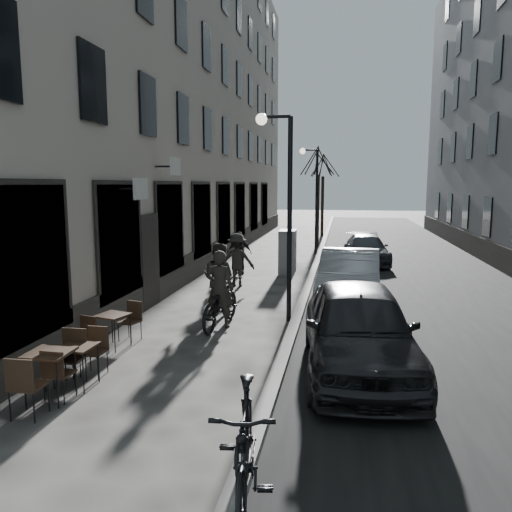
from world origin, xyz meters
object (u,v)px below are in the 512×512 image
(bistro_set_c, at_px, (113,327))
(moped, at_px, (245,452))
(tree_near, at_px, (318,160))
(utility_cabinet, at_px, (288,252))
(car_far, at_px, (366,249))
(car_mid, at_px, (349,278))
(pedestrian_near, at_px, (219,278))
(bicycle, at_px, (220,304))
(pedestrian_mid, at_px, (237,260))
(bistro_set_b, at_px, (78,362))
(streetlamp_near, at_px, (283,194))
(tree_far, at_px, (323,164))
(bistro_set_a, at_px, (50,371))
(pedestrian_far, at_px, (239,253))
(car_near, at_px, (358,328))
(streetlamp_far, at_px, (313,189))

(bistro_set_c, bearing_deg, moped, -36.34)
(tree_near, distance_m, utility_cabinet, 9.05)
(car_far, relative_size, moped, 1.89)
(utility_cabinet, bearing_deg, bistro_set_c, -106.29)
(bistro_set_c, xyz_separation_m, car_far, (5.70, 12.44, 0.17))
(car_mid, height_order, car_far, car_mid)
(pedestrian_near, bearing_deg, bicycle, 121.47)
(utility_cabinet, distance_m, pedestrian_mid, 3.15)
(bicycle, bearing_deg, bistro_set_b, 75.55)
(streetlamp_near, xyz_separation_m, tree_far, (0.07, 21.00, 1.50))
(tree_near, bearing_deg, bistro_set_a, -98.75)
(pedestrian_far, distance_m, moped, 14.03)
(car_mid, relative_size, moped, 2.10)
(tree_far, distance_m, utility_cabinet, 14.70)
(streetlamp_near, relative_size, pedestrian_mid, 2.86)
(car_near, bearing_deg, moped, -111.47)
(streetlamp_far, bearing_deg, moped, -88.46)
(bistro_set_a, height_order, pedestrian_far, pedestrian_far)
(streetlamp_near, height_order, car_near, streetlamp_near)
(tree_near, bearing_deg, pedestrian_mid, -100.68)
(car_near, bearing_deg, pedestrian_mid, 113.04)
(bicycle, relative_size, pedestrian_far, 1.34)
(tree_far, relative_size, bistro_set_c, 3.81)
(tree_far, height_order, bistro_set_b, tree_far)
(car_near, distance_m, moped, 4.43)
(pedestrian_far, bearing_deg, streetlamp_far, 64.60)
(car_far, bearing_deg, car_near, -97.72)
(utility_cabinet, relative_size, pedestrian_far, 1.03)
(streetlamp_near, bearing_deg, pedestrian_mid, 116.64)
(bistro_set_b, xyz_separation_m, moped, (3.42, -2.70, 0.23))
(car_near, bearing_deg, car_far, 82.06)
(bistro_set_c, distance_m, car_mid, 6.83)
(tree_far, xyz_separation_m, pedestrian_mid, (-2.08, -17.01, -3.77))
(utility_cabinet, bearing_deg, bicycle, -96.82)
(tree_far, distance_m, pedestrian_near, 20.81)
(bistro_set_c, relative_size, car_mid, 0.32)
(bistro_set_a, xyz_separation_m, pedestrian_near, (1.26, 5.86, 0.44))
(utility_cabinet, bearing_deg, pedestrian_near, -101.58)
(tree_near, xyz_separation_m, car_mid, (1.60, -12.93, -3.89))
(utility_cabinet, distance_m, moped, 14.27)
(pedestrian_mid, height_order, moped, pedestrian_mid)
(streetlamp_near, height_order, pedestrian_far, streetlamp_near)
(pedestrian_far, relative_size, car_near, 0.34)
(streetlamp_far, height_order, bistro_set_c, streetlamp_far)
(pedestrian_far, relative_size, car_far, 0.39)
(tree_near, xyz_separation_m, tree_far, (0.00, 6.00, 0.00))
(bicycle, bearing_deg, bistro_set_c, 52.66)
(bistro_set_a, distance_m, pedestrian_mid, 9.31)
(car_near, relative_size, car_mid, 1.02)
(utility_cabinet, bearing_deg, bistro_set_a, -102.32)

